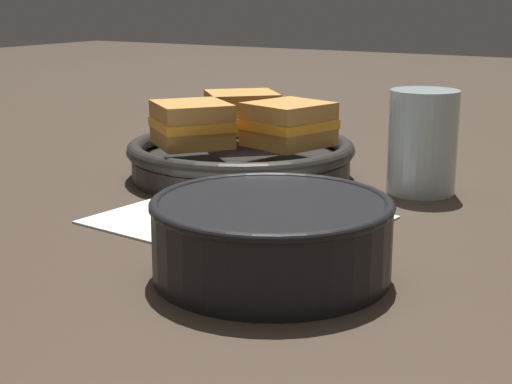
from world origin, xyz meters
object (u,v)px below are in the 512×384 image
Objects in this scene: skillet at (241,158)px; sandwich_near_left at (192,124)px; sandwich_far_left at (242,112)px; soup_bowl at (271,232)px; spoon at (270,220)px; sandwich_near_right at (289,124)px; drinking_glass at (423,142)px.

sandwich_near_left is at bearing -116.93° from skillet.
skillet is 0.07m from sandwich_near_left.
sandwich_near_left is 1.00× the size of sandwich_far_left.
spoon is (-0.06, 0.10, -0.03)m from soup_bowl.
drinking_glass is (0.14, 0.04, -0.01)m from sandwich_near_right.
sandwich_far_left is (-0.16, 0.20, 0.06)m from spoon.
soup_bowl is 0.29m from sandwich_near_right.
skillet is 2.99× the size of sandwich_far_left.
sandwich_far_left is at bearing 125.76° from soup_bowl.
skillet is at bearing -58.67° from sandwich_far_left.
sandwich_far_left reaches higher than soup_bowl.
soup_bowl is at bearing -42.87° from sandwich_near_left.
drinking_glass reaches higher than sandwich_far_left.
sandwich_near_right is (-0.07, 0.15, 0.06)m from spoon.
sandwich_far_left is at bearing 177.09° from drinking_glass.
spoon is at bearing 120.78° from soup_bowl.
soup_bowl is 1.80× the size of sandwich_near_right.
sandwich_far_left is (-0.03, 0.05, 0.04)m from skillet.
drinking_glass reaches higher than spoon.
soup_bowl is at bearing -26.32° from spoon.
drinking_glass is at bearing 103.78° from spoon.
drinking_glass reaches higher than sandwich_near_right.
soup_bowl is 1.66× the size of drinking_glass.
sandwich_near_left is (-0.22, 0.20, 0.03)m from soup_bowl.
sandwich_near_left is at bearing -157.72° from drinking_glass.
sandwich_near_left is 0.24m from drinking_glass.
spoon is 0.21m from drinking_glass.
spoon is 0.20m from skillet.
drinking_glass is at bearing 22.28° from sandwich_near_left.
skillet is at bearing 126.56° from soup_bowl.
spoon is 1.29× the size of sandwich_far_left.
soup_bowl is 0.53× the size of skillet.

